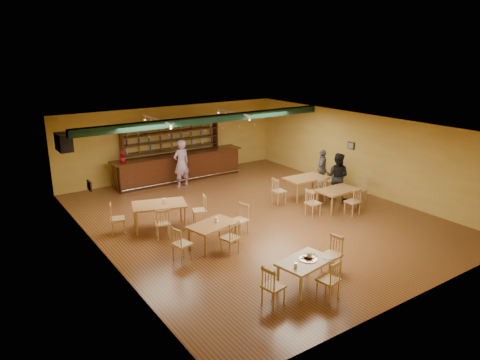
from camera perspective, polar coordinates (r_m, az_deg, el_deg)
floor at (r=14.81m, az=1.89°, el=-4.71°), size 12.00×12.00×0.00m
ceiling_beam at (r=16.32m, az=-3.85°, el=7.76°), size 10.00×0.30×0.25m
track_rail_left at (r=16.03m, az=-10.56°, el=7.60°), size 0.05×2.50×0.05m
track_rail_right at (r=17.55m, az=-0.87°, el=8.66°), size 0.05×2.50×0.05m
ac_unit at (r=15.97m, az=-21.52°, el=4.52°), size 0.34×0.70×0.48m
picture_left at (r=13.07m, az=-18.68°, el=-0.68°), size 0.04×0.34×0.28m
picture_right at (r=17.91m, az=13.99°, el=4.29°), size 0.04×0.34×0.28m
bar_counter at (r=18.76m, az=-7.77°, el=1.63°), size 5.66×0.85×1.13m
back_bar_hutch at (r=19.17m, az=-8.69°, el=3.69°), size 4.38×0.40×2.28m
poinsettia at (r=17.68m, az=-14.79°, el=2.95°), size 0.34×0.34×0.47m
dining_table_a at (r=13.98m, az=-10.22°, el=-4.55°), size 1.82×1.40×0.80m
dining_table_b at (r=16.72m, az=8.33°, el=-0.94°), size 1.57×0.97×0.77m
dining_table_c at (r=12.61m, az=-3.49°, el=-7.03°), size 1.51×1.11×0.68m
dining_table_d at (r=15.75m, az=12.29°, el=-2.39°), size 1.44×0.89×0.71m
near_table at (r=10.70m, az=8.24°, el=-11.77°), size 1.39×1.02×0.68m
pizza_tray at (r=10.60m, az=8.69°, el=-9.97°), size 0.44×0.44×0.01m
parmesan_shaker at (r=10.18m, az=7.12°, el=-10.77°), size 0.09×0.09×0.11m
napkin_stack at (r=10.85m, az=8.93°, el=-9.26°), size 0.23×0.19×0.03m
pizza_server at (r=10.71m, az=9.07°, el=-9.64°), size 0.33×0.11×0.00m
side_plate at (r=10.74m, az=10.98°, el=-9.72°), size 0.25×0.25×0.01m
patron_bar at (r=17.82m, az=-7.50°, el=2.11°), size 0.74×0.53×1.91m
patron_right_a at (r=16.58m, az=12.31°, el=0.45°), size 0.99×1.06×1.74m
patron_right_b at (r=17.78m, az=10.44°, el=1.39°), size 0.97×0.85×1.57m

